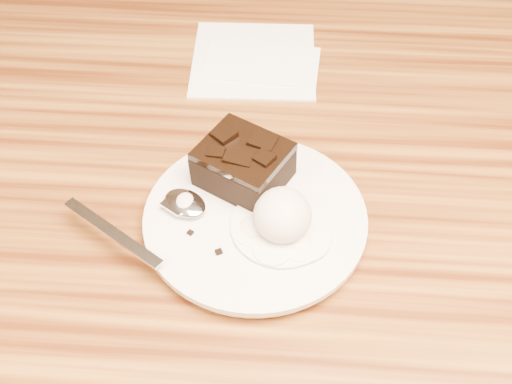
# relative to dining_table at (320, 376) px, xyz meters

# --- Properties ---
(dining_table) EXTENTS (1.20, 0.80, 0.75)m
(dining_table) POSITION_rel_dining_table_xyz_m (0.00, 0.00, 0.00)
(dining_table) COLOR #4A210C
(dining_table) RESTS_ON floor
(plate) EXTENTS (0.21, 0.21, 0.02)m
(plate) POSITION_rel_dining_table_xyz_m (-0.09, -0.03, 0.38)
(plate) COLOR white
(plate) RESTS_ON dining_table
(brownie) EXTENTS (0.10, 0.10, 0.04)m
(brownie) POSITION_rel_dining_table_xyz_m (-0.11, 0.02, 0.41)
(brownie) COLOR black
(brownie) RESTS_ON plate
(ice_cream_scoop) EXTENTS (0.05, 0.06, 0.05)m
(ice_cream_scoop) POSITION_rel_dining_table_xyz_m (-0.06, -0.04, 0.41)
(ice_cream_scoop) COLOR white
(ice_cream_scoop) RESTS_ON plate
(melt_puddle) EXTENTS (0.10, 0.10, 0.00)m
(melt_puddle) POSITION_rel_dining_table_xyz_m (-0.06, -0.04, 0.39)
(melt_puddle) COLOR white
(melt_puddle) RESTS_ON plate
(spoon) EXTENTS (0.17, 0.13, 0.01)m
(spoon) POSITION_rel_dining_table_xyz_m (-0.16, -0.02, 0.40)
(spoon) COLOR silver
(spoon) RESTS_ON plate
(napkin) EXTENTS (0.16, 0.16, 0.01)m
(napkin) POSITION_rel_dining_table_xyz_m (-0.11, 0.23, 0.38)
(napkin) COLOR white
(napkin) RESTS_ON dining_table
(crumb_a) EXTENTS (0.01, 0.01, 0.00)m
(crumb_a) POSITION_rel_dining_table_xyz_m (-0.12, -0.07, 0.39)
(crumb_a) COLOR black
(crumb_a) RESTS_ON plate
(crumb_b) EXTENTS (0.01, 0.01, 0.00)m
(crumb_b) POSITION_rel_dining_table_xyz_m (-0.15, -0.05, 0.39)
(crumb_b) COLOR black
(crumb_b) RESTS_ON plate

